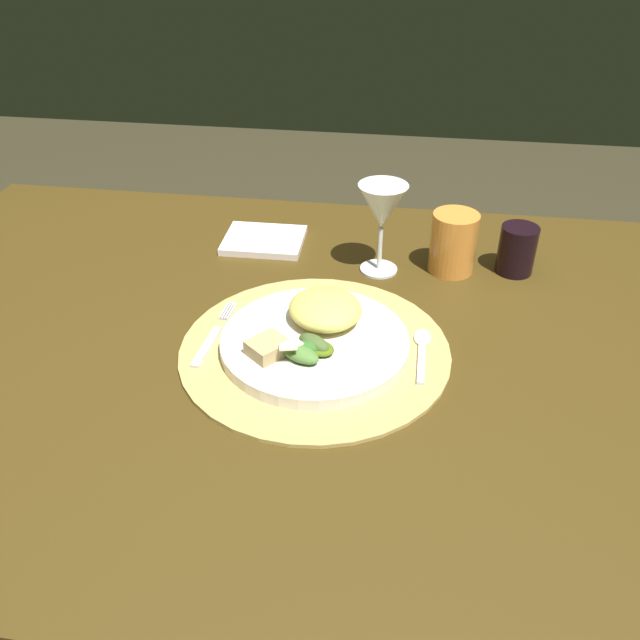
{
  "coord_description": "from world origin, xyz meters",
  "views": [
    {
      "loc": [
        0.18,
        -0.76,
        1.27
      ],
      "look_at": [
        0.07,
        0.03,
        0.72
      ],
      "focal_mm": 36.99,
      "sensor_mm": 36.0,
      "label": 1
    }
  ],
  "objects_px": {
    "dinner_plate": "(315,343)",
    "fork": "(213,336)",
    "amber_tumbler": "(453,243)",
    "napkin": "(264,240)",
    "wine_glass": "(382,209)",
    "dark_tumbler": "(517,250)",
    "spoon": "(422,346)",
    "dining_table": "(274,398)"
  },
  "relations": [
    {
      "from": "spoon",
      "to": "amber_tumbler",
      "type": "bearing_deg",
      "value": 79.74
    },
    {
      "from": "fork",
      "to": "napkin",
      "type": "relative_size",
      "value": 1.15
    },
    {
      "from": "dinner_plate",
      "to": "wine_glass",
      "type": "bearing_deg",
      "value": 73.36
    },
    {
      "from": "dining_table",
      "to": "fork",
      "type": "height_order",
      "value": "fork"
    },
    {
      "from": "dark_tumbler",
      "to": "fork",
      "type": "bearing_deg",
      "value": -148.94
    },
    {
      "from": "spoon",
      "to": "fork",
      "type": "bearing_deg",
      "value": -176.04
    },
    {
      "from": "dinner_plate",
      "to": "spoon",
      "type": "height_order",
      "value": "dinner_plate"
    },
    {
      "from": "dark_tumbler",
      "to": "wine_glass",
      "type": "bearing_deg",
      "value": -172.42
    },
    {
      "from": "dining_table",
      "to": "spoon",
      "type": "distance_m",
      "value": 0.25
    },
    {
      "from": "fork",
      "to": "spoon",
      "type": "distance_m",
      "value": 0.3
    },
    {
      "from": "fork",
      "to": "dark_tumbler",
      "type": "height_order",
      "value": "dark_tumbler"
    },
    {
      "from": "spoon",
      "to": "napkin",
      "type": "relative_size",
      "value": 0.89
    },
    {
      "from": "dining_table",
      "to": "amber_tumbler",
      "type": "relative_size",
      "value": 13.15
    },
    {
      "from": "fork",
      "to": "dark_tumbler",
      "type": "xyz_separation_m",
      "value": [
        0.45,
        0.27,
        0.03
      ]
    },
    {
      "from": "amber_tumbler",
      "to": "fork",
      "type": "bearing_deg",
      "value": -142.86
    },
    {
      "from": "dining_table",
      "to": "spoon",
      "type": "relative_size",
      "value": 10.72
    },
    {
      "from": "napkin",
      "to": "dark_tumbler",
      "type": "height_order",
      "value": "dark_tumbler"
    },
    {
      "from": "dinner_plate",
      "to": "amber_tumbler",
      "type": "distance_m",
      "value": 0.33
    },
    {
      "from": "fork",
      "to": "amber_tumbler",
      "type": "bearing_deg",
      "value": 37.14
    },
    {
      "from": "fork",
      "to": "napkin",
      "type": "xyz_separation_m",
      "value": [
        0.01,
        0.31,
        -0.0
      ]
    },
    {
      "from": "dinner_plate",
      "to": "napkin",
      "type": "relative_size",
      "value": 1.86
    },
    {
      "from": "dinner_plate",
      "to": "fork",
      "type": "relative_size",
      "value": 1.63
    },
    {
      "from": "dinner_plate",
      "to": "napkin",
      "type": "bearing_deg",
      "value": 114.57
    },
    {
      "from": "dinner_plate",
      "to": "spoon",
      "type": "distance_m",
      "value": 0.15
    },
    {
      "from": "wine_glass",
      "to": "spoon",
      "type": "bearing_deg",
      "value": -70.61
    },
    {
      "from": "dinner_plate",
      "to": "wine_glass",
      "type": "distance_m",
      "value": 0.27
    },
    {
      "from": "napkin",
      "to": "wine_glass",
      "type": "xyz_separation_m",
      "value": [
        0.21,
        -0.07,
        0.11
      ]
    },
    {
      "from": "wine_glass",
      "to": "dark_tumbler",
      "type": "relative_size",
      "value": 1.87
    },
    {
      "from": "napkin",
      "to": "wine_glass",
      "type": "bearing_deg",
      "value": -17.35
    },
    {
      "from": "napkin",
      "to": "dark_tumbler",
      "type": "relative_size",
      "value": 1.73
    },
    {
      "from": "dinner_plate",
      "to": "fork",
      "type": "xyz_separation_m",
      "value": [
        -0.15,
        0.0,
        -0.01
      ]
    },
    {
      "from": "dining_table",
      "to": "amber_tumbler",
      "type": "bearing_deg",
      "value": 42.72
    },
    {
      "from": "wine_glass",
      "to": "dark_tumbler",
      "type": "height_order",
      "value": "wine_glass"
    },
    {
      "from": "spoon",
      "to": "amber_tumbler",
      "type": "xyz_separation_m",
      "value": [
        0.04,
        0.24,
        0.04
      ]
    },
    {
      "from": "dinner_plate",
      "to": "fork",
      "type": "height_order",
      "value": "dinner_plate"
    },
    {
      "from": "dining_table",
      "to": "fork",
      "type": "relative_size",
      "value": 8.31
    },
    {
      "from": "fork",
      "to": "wine_glass",
      "type": "bearing_deg",
      "value": 47.23
    },
    {
      "from": "dining_table",
      "to": "napkin",
      "type": "bearing_deg",
      "value": 104.28
    },
    {
      "from": "spoon",
      "to": "dark_tumbler",
      "type": "bearing_deg",
      "value": 59.08
    },
    {
      "from": "dining_table",
      "to": "napkin",
      "type": "distance_m",
      "value": 0.32
    },
    {
      "from": "dining_table",
      "to": "dark_tumbler",
      "type": "distance_m",
      "value": 0.47
    },
    {
      "from": "dinner_plate",
      "to": "dark_tumbler",
      "type": "distance_m",
      "value": 0.41
    }
  ]
}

